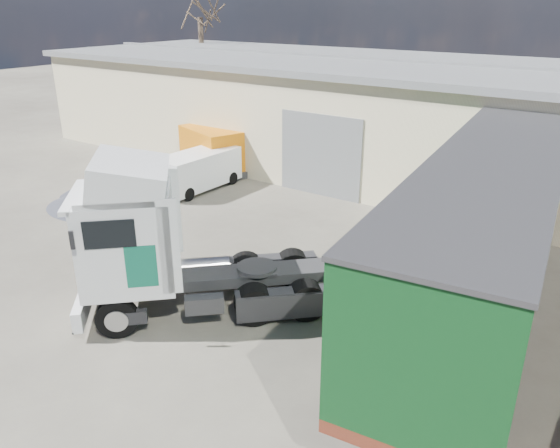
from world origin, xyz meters
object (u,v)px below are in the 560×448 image
Objects in this scene: bare_tree at (199,3)px; box_trailer at (488,226)px; tractor_unit at (163,249)px; panel_van at (195,171)px; orange_skip at (213,154)px.

box_trailer is (24.86, -16.56, -5.13)m from bare_tree.
bare_tree is at bearing 175.81° from tractor_unit.
panel_van is (11.05, -12.71, -7.04)m from bare_tree.
box_trailer is (7.18, 4.35, 0.90)m from tractor_unit.
bare_tree reaches higher than tractor_unit.
orange_skip is (9.92, -10.20, -6.94)m from bare_tree.
panel_van is at bearing 157.73° from box_trailer.
bare_tree reaches higher than box_trailer.
box_trailer is 3.33× the size of panel_van.
panel_van is 2.75m from orange_skip.
tractor_unit is 8.45m from box_trailer.
tractor_unit is 0.46× the size of box_trailer.
bare_tree is 2.28× the size of panel_van.
bare_tree is 28.04m from tractor_unit.
bare_tree is at bearing 139.64° from box_trailer.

